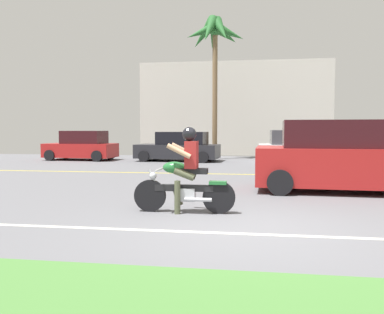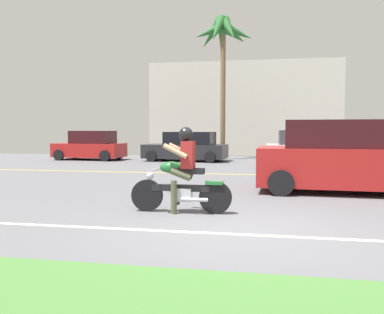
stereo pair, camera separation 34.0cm
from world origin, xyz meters
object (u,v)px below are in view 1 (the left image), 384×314
motorcyclist (185,177)px  parked_car_1 (179,147)px  parked_car_0 (82,146)px  parked_car_2 (297,148)px  palm_tree_0 (215,39)px  suv_nearby (342,157)px

motorcyclist → parked_car_1: (-2.47, 12.76, -0.01)m
parked_car_0 → parked_car_1: size_ratio=0.87×
parked_car_2 → palm_tree_0: palm_tree_0 is taller
parked_car_2 → palm_tree_0: bearing=155.9°
motorcyclist → suv_nearby: size_ratio=0.44×
suv_nearby → parked_car_0: suv_nearby is taller
suv_nearby → parked_car_0: (-11.26, 9.34, -0.19)m
motorcyclist → parked_car_1: size_ratio=0.46×
motorcyclist → parked_car_2: motorcyclist is taller
motorcyclist → parked_car_2: (3.37, 12.47, 0.03)m
motorcyclist → parked_car_0: bearing=121.2°
parked_car_1 → parked_car_2: (5.84, -0.29, 0.04)m
suv_nearby → parked_car_1: 11.23m
parked_car_0 → motorcyclist: bearing=-58.8°
motorcyclist → parked_car_2: size_ratio=0.53×
parked_car_2 → motorcyclist: bearing=-105.1°
parked_car_2 → palm_tree_0: 7.31m
motorcyclist → parked_car_0: 14.79m
parked_car_1 → palm_tree_0: size_ratio=0.57×
parked_car_1 → suv_nearby: bearing=-57.3°
suv_nearby → palm_tree_0: size_ratio=0.60×
parked_car_2 → palm_tree_0: (-4.18, 1.87, 5.70)m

